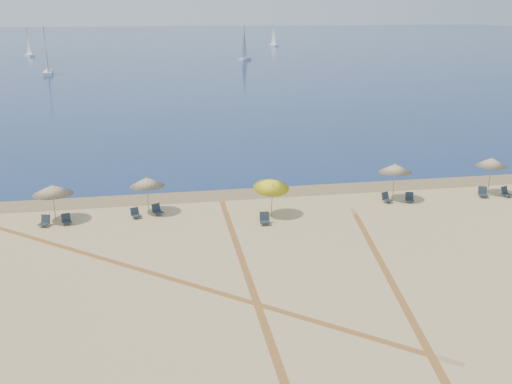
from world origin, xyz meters
TOP-DOWN VIEW (x-y plane):
  - ocean at (0.00, 225.00)m, footprint 500.00×500.00m
  - wet_sand at (0.00, 24.00)m, footprint 500.00×500.00m
  - umbrella_1 at (-12.20, 20.59)m, footprint 2.35×2.35m
  - umbrella_2 at (-6.66, 21.03)m, footprint 2.16×2.18m
  - umbrella_3 at (0.78, 19.07)m, footprint 2.19×2.26m
  - umbrella_4 at (9.45, 20.69)m, footprint 2.23×2.25m
  - umbrella_5 at (16.38, 20.67)m, footprint 2.06×2.06m
  - chair_2 at (-12.68, 19.75)m, footprint 0.71×0.77m
  - chair_3 at (-11.47, 19.85)m, footprint 0.66×0.73m
  - chair_4 at (-7.45, 20.23)m, footprint 0.70×0.75m
  - chair_5 at (-6.14, 20.61)m, footprint 0.76×0.81m
  - chair_6 at (0.11, 17.74)m, footprint 0.66×0.75m
  - chair_7 at (8.82, 20.29)m, footprint 0.73×0.78m
  - chair_8 at (10.35, 20.08)m, footprint 0.68×0.75m
  - chair_9 at (15.71, 20.18)m, footprint 0.75×0.82m
  - chair_10 at (17.29, 19.96)m, footprint 0.75×0.81m
  - sailboat_0 at (36.78, 186.28)m, footprint 2.36×5.24m
  - sailboat_1 at (-36.84, 153.97)m, footprint 3.32×5.04m
  - sailboat_2 at (17.57, 130.72)m, footprint 4.03×5.55m
  - sailboat_3 at (-25.02, 105.81)m, footprint 2.03×6.13m
  - tire_tracks at (-1.60, 8.70)m, footprint 46.64×43.65m

SIDE VIEW (x-z plane):
  - tire_tracks at x=-1.60m, z-range 0.00..0.00m
  - wet_sand at x=0.00m, z-range 0.00..0.00m
  - ocean at x=0.00m, z-range 0.01..0.01m
  - chair_4 at x=-7.45m, z-range -0.04..0.58m
  - chair_3 at x=-11.47m, z-range -0.04..0.59m
  - chair_8 at x=10.35m, z-range -0.04..0.60m
  - chair_2 at x=-12.68m, z-range -0.04..0.61m
  - chair_7 at x=8.82m, z-range -0.04..0.62m
  - chair_5 at x=-6.14m, z-range -0.04..0.62m
  - chair_10 at x=17.29m, z-range -0.04..0.64m
  - chair_9 at x=15.71m, z-range -0.04..0.66m
  - chair_6 at x=0.11m, z-range -0.04..0.67m
  - umbrella_1 at x=-12.20m, z-range 0.81..3.11m
  - umbrella_2 at x=-6.66m, z-range 0.84..3.21m
  - umbrella_3 at x=0.78m, z-range 0.77..3.36m
  - umbrella_4 at x=9.45m, z-range 0.93..3.47m
  - sailboat_1 at x=-36.84m, z-range -1.47..5.96m
  - sailboat_0 at x=36.78m, z-range -1.49..6.07m
  - umbrella_5 at x=16.38m, z-range 0.98..3.61m
  - sailboat_2 at x=17.57m, z-range -1.65..6.69m
  - sailboat_3 at x=-25.02m, z-range -1.77..7.20m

